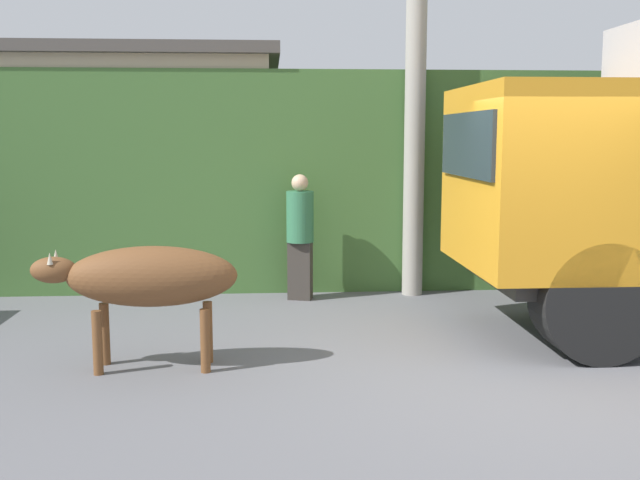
# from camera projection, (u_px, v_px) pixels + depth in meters

# --- Properties ---
(ground_plane) EXTENTS (60.00, 60.00, 0.00)m
(ground_plane) POSITION_uv_depth(u_px,v_px,m) (531.00, 380.00, 6.66)
(ground_plane) COLOR slate
(hillside_embankment) EXTENTS (32.00, 5.39, 3.03)m
(hillside_embankment) POSITION_uv_depth(u_px,v_px,m) (403.00, 173.00, 12.92)
(hillside_embankment) COLOR #426B33
(hillside_embankment) RESTS_ON ground_plane
(building_backdrop) EXTENTS (5.83, 2.70, 3.39)m
(building_backdrop) POSITION_uv_depth(u_px,v_px,m) (84.00, 166.00, 11.13)
(building_backdrop) COLOR #C6B793
(building_backdrop) RESTS_ON ground_plane
(brown_cow) EXTENTS (1.87, 0.56, 1.15)m
(brown_cow) POSITION_uv_depth(u_px,v_px,m) (148.00, 278.00, 6.87)
(brown_cow) COLOR brown
(brown_cow) RESTS_ON ground_plane
(pedestrian_on_hill) EXTENTS (0.44, 0.44, 1.65)m
(pedestrian_on_hill) POSITION_uv_depth(u_px,v_px,m) (300.00, 232.00, 9.81)
(pedestrian_on_hill) COLOR #38332D
(pedestrian_on_hill) RESTS_ON ground_plane
(utility_pole) EXTENTS (0.90, 0.28, 6.06)m
(utility_pole) POSITION_uv_depth(u_px,v_px,m) (416.00, 61.00, 9.82)
(utility_pole) COLOR #9E998E
(utility_pole) RESTS_ON ground_plane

